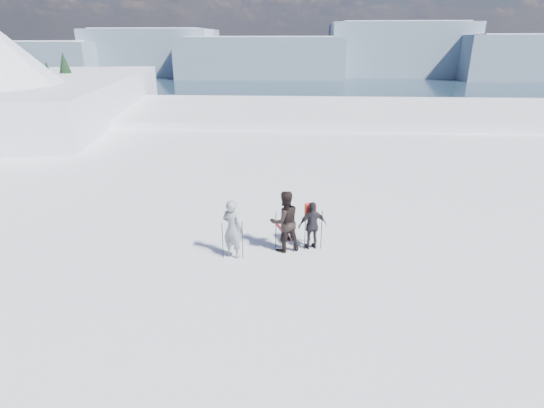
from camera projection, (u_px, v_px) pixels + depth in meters
The scene contains 9 objects.
lake_basin at pixel (308, 183), 39.92m from camera, with size 820.00×820.00×71.62m.
far_mountain_range at pixel (331, 53), 433.44m from camera, with size 770.00×110.00×53.00m.
near_ridge at pixel (26, 149), 39.80m from camera, with size 31.37×35.68×25.62m.
skier_grey at pixel (232, 229), 12.48m from camera, with size 0.66×0.43×1.81m, color gray.
skier_dark at pixel (285, 221), 12.83m from camera, with size 0.94×0.73×1.94m, color black.
skier_pack at pixel (312, 226), 13.03m from camera, with size 0.90×0.37×1.53m, color black.
backpack at pixel (311, 193), 12.90m from camera, with size 0.33×0.18×0.42m, color red.
ski_poles at pixel (278, 235), 12.80m from camera, with size 2.96×0.79×1.29m.
skis_loose at pixel (283, 230), 14.53m from camera, with size 0.69×1.69×0.03m.
Camera 1 is at (-0.96, -8.07, 6.11)m, focal length 28.00 mm.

